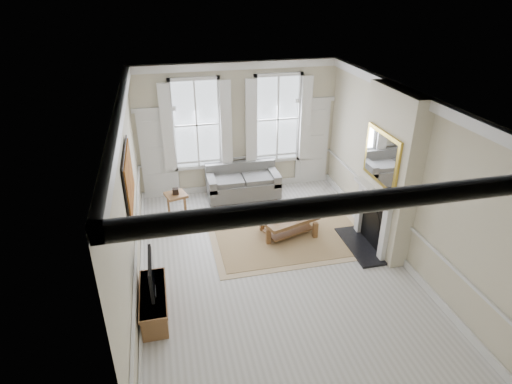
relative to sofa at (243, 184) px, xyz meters
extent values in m
plane|color=#B7B5AD|center=(-0.01, -3.11, -0.36)|extent=(7.20, 7.20, 0.00)
plane|color=white|center=(-0.01, -3.11, 3.04)|extent=(7.20, 7.20, 0.00)
plane|color=beige|center=(-0.01, 0.49, 1.34)|extent=(5.20, 0.00, 5.20)
plane|color=beige|center=(-2.61, -3.11, 1.34)|extent=(0.00, 7.20, 7.20)
plane|color=beige|center=(2.59, -3.11, 1.34)|extent=(0.00, 7.20, 7.20)
cube|color=silver|center=(-2.06, 0.45, 0.79)|extent=(0.90, 0.08, 2.30)
cube|color=silver|center=(2.04, 0.45, 0.79)|extent=(0.90, 0.08, 2.30)
cube|color=orange|center=(-2.57, -2.81, 1.69)|extent=(0.05, 1.66, 1.06)
cube|color=beige|center=(2.41, -2.91, 1.34)|extent=(0.35, 1.70, 3.38)
cube|color=black|center=(1.99, -2.91, -0.34)|extent=(0.55, 1.50, 0.05)
cube|color=silver|center=(2.19, -3.46, 0.21)|extent=(0.10, 0.18, 1.15)
cube|color=silver|center=(2.19, -2.36, 0.21)|extent=(0.10, 0.18, 1.15)
cube|color=silver|center=(2.14, -2.91, 0.94)|extent=(0.20, 1.45, 0.06)
cube|color=black|center=(2.23, -2.91, 0.19)|extent=(0.02, 0.92, 1.00)
cube|color=gold|center=(2.20, -2.91, 1.69)|extent=(0.06, 1.26, 1.06)
cube|color=#565654|center=(0.00, -0.06, -0.09)|extent=(1.85, 0.90, 0.42)
cube|color=#565654|center=(0.00, 0.29, 0.28)|extent=(1.85, 0.20, 0.44)
cube|color=#565654|center=(-0.83, -0.06, 0.16)|extent=(0.20, 0.90, 0.30)
cube|color=#565654|center=(0.83, -0.06, 0.16)|extent=(0.20, 0.90, 0.30)
cylinder|color=brown|center=(-0.81, -0.39, -0.32)|extent=(0.06, 0.06, 0.08)
cylinder|color=brown|center=(0.81, 0.27, -0.32)|extent=(0.06, 0.06, 0.08)
cube|color=brown|center=(-1.75, -0.63, 0.19)|extent=(0.59, 0.59, 0.06)
cube|color=brown|center=(-1.94, -0.82, -0.10)|extent=(0.05, 0.05, 0.52)
cube|color=brown|center=(-1.57, -0.82, -0.10)|extent=(0.05, 0.05, 0.52)
cube|color=brown|center=(-1.94, -0.45, -0.10)|extent=(0.05, 0.05, 0.52)
cube|color=brown|center=(-1.57, -0.45, -0.10)|extent=(0.05, 0.05, 0.52)
cube|color=#AB8058|center=(0.63, -2.08, -0.35)|extent=(3.50, 2.60, 0.02)
cube|color=brown|center=(0.63, -2.08, 0.06)|extent=(1.40, 1.07, 0.08)
cube|color=brown|center=(0.11, -2.34, -0.17)|extent=(0.10, 0.10, 0.38)
cube|color=brown|center=(1.14, -2.34, -0.17)|extent=(0.10, 0.10, 0.38)
cube|color=brown|center=(0.11, -1.82, -0.17)|extent=(0.10, 0.10, 0.38)
cube|color=brown|center=(1.14, -1.82, -0.17)|extent=(0.10, 0.10, 0.38)
cylinder|color=black|center=(0.38, -2.03, 0.17)|extent=(0.13, 0.13, 0.13)
cylinder|color=black|center=(0.83, -2.13, 0.15)|extent=(0.13, 0.13, 0.09)
imported|color=black|center=(0.68, -1.98, 0.13)|extent=(0.28, 0.28, 0.06)
cube|color=brown|center=(-2.35, -4.00, -0.13)|extent=(0.41, 1.29, 0.46)
cube|color=black|center=(-2.33, -4.00, 0.11)|extent=(0.08, 0.30, 0.03)
cube|color=black|center=(-2.33, -4.00, 0.50)|extent=(0.05, 0.90, 0.55)
cube|color=black|center=(-2.30, -4.00, 0.50)|extent=(0.01, 0.83, 0.49)
camera|label=1|loc=(-1.93, -9.90, 4.86)|focal=30.00mm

